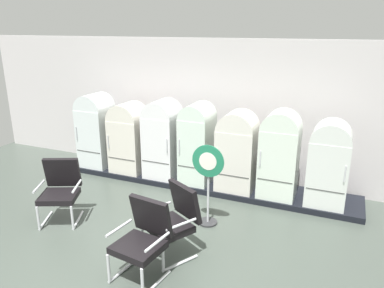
# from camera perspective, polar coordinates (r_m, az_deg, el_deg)

# --- Properties ---
(ground) EXTENTS (12.00, 10.00, 0.05)m
(ground) POSITION_cam_1_polar(r_m,az_deg,el_deg) (5.47, -11.30, -18.31)
(ground) COLOR #414942
(back_wall) EXTENTS (11.76, 0.12, 2.94)m
(back_wall) POSITION_cam_1_polar(r_m,az_deg,el_deg) (7.88, 3.03, 5.44)
(back_wall) COLOR silver
(back_wall) RESTS_ON ground
(display_plinth) EXTENTS (6.32, 0.95, 0.11)m
(display_plinth) POSITION_cam_1_polar(r_m,az_deg,el_deg) (7.76, 1.24, -5.86)
(display_plinth) COLOR black
(display_plinth) RESTS_ON ground
(refrigerator_0) EXTENTS (0.67, 0.68, 1.65)m
(refrigerator_0) POSITION_cam_1_polar(r_m,az_deg,el_deg) (8.54, -14.61, 2.40)
(refrigerator_0) COLOR white
(refrigerator_0) RESTS_ON display_plinth
(refrigerator_1) EXTENTS (0.71, 0.69, 1.51)m
(refrigerator_1) POSITION_cam_1_polar(r_m,az_deg,el_deg) (8.09, -9.76, 1.28)
(refrigerator_1) COLOR silver
(refrigerator_1) RESTS_ON display_plinth
(refrigerator_2) EXTENTS (0.67, 0.70, 1.63)m
(refrigerator_2) POSITION_cam_1_polar(r_m,az_deg,el_deg) (7.67, -4.58, 1.15)
(refrigerator_2) COLOR white
(refrigerator_2) RESTS_ON display_plinth
(refrigerator_3) EXTENTS (0.59, 0.72, 1.63)m
(refrigerator_3) POSITION_cam_1_polar(r_m,az_deg,el_deg) (7.37, 0.82, 0.51)
(refrigerator_3) COLOR silver
(refrigerator_3) RESTS_ON display_plinth
(refrigerator_4) EXTENTS (0.72, 0.64, 1.55)m
(refrigerator_4) POSITION_cam_1_polar(r_m,az_deg,el_deg) (7.09, 6.99, -0.76)
(refrigerator_4) COLOR silver
(refrigerator_4) RESTS_ON display_plinth
(refrigerator_5) EXTENTS (0.68, 0.62, 1.64)m
(refrigerator_5) POSITION_cam_1_polar(r_m,az_deg,el_deg) (6.90, 13.38, -1.21)
(refrigerator_5) COLOR silver
(refrigerator_5) RESTS_ON display_plinth
(refrigerator_6) EXTENTS (0.68, 0.68, 1.52)m
(refrigerator_6) POSITION_cam_1_polar(r_m,az_deg,el_deg) (6.88, 20.41, -2.50)
(refrigerator_6) COLOR silver
(refrigerator_6) RESTS_ON display_plinth
(armchair_left) EXTENTS (0.82, 0.86, 1.05)m
(armchair_left) POSITION_cam_1_polar(r_m,az_deg,el_deg) (6.62, -19.68, -6.37)
(armchair_left) COLOR silver
(armchair_left) RESTS_ON ground
(armchair_right) EXTENTS (0.85, 0.88, 1.05)m
(armchair_right) POSITION_cam_1_polar(r_m,az_deg,el_deg) (5.33, -2.66, -11.30)
(armchair_right) COLOR silver
(armchair_right) RESTS_ON ground
(armchair_center) EXTENTS (0.72, 0.75, 1.05)m
(armchair_center) POSITION_cam_1_polar(r_m,az_deg,el_deg) (4.95, -7.55, -13.90)
(armchair_center) COLOR silver
(armchair_center) RESTS_ON ground
(sign_stand) EXTENTS (0.54, 0.32, 1.39)m
(sign_stand) POSITION_cam_1_polar(r_m,az_deg,el_deg) (6.02, 2.48, -6.15)
(sign_stand) COLOR #2D2D30
(sign_stand) RESTS_ON ground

